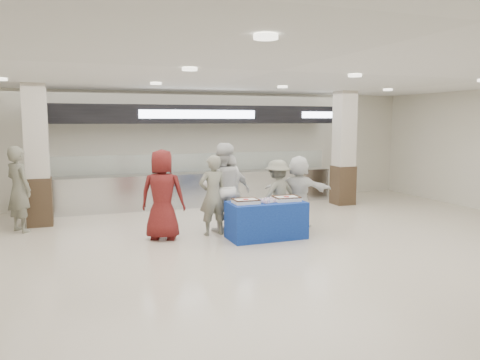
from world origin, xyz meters
name	(u,v)px	position (x,y,z in m)	size (l,w,h in m)	color
ground	(276,258)	(0.00, 0.00, 0.00)	(14.00, 14.00, 0.00)	beige
serving_line	(196,165)	(0.00, 5.40, 1.16)	(8.70, 0.85, 2.80)	silver
column_left	(37,159)	(-4.00, 4.20, 1.53)	(0.55, 0.55, 3.20)	#342517
column_right	(344,151)	(4.00, 4.20, 1.53)	(0.55, 0.55, 3.20)	#342517
display_table	(266,220)	(0.39, 1.33, 0.38)	(1.55, 0.78, 0.75)	navy
sheet_cake_left	(246,201)	(-0.06, 1.32, 0.80)	(0.49, 0.39, 0.10)	white
sheet_cake_right	(286,198)	(0.83, 1.32, 0.80)	(0.54, 0.43, 0.10)	white
cupcake_tray	(268,200)	(0.42, 1.32, 0.78)	(0.50, 0.44, 0.07)	#B2B2B7
civilian_maroon	(162,195)	(-1.60, 1.97, 0.91)	(0.89, 0.58, 1.82)	maroon
soldier_a	(213,195)	(-0.55, 1.97, 0.84)	(0.61, 0.40, 1.67)	slate
chef_tall	(223,187)	(-0.24, 2.24, 0.96)	(0.93, 0.72, 1.91)	white
chef_short	(231,193)	(-0.07, 2.19, 0.83)	(0.98, 0.41, 1.67)	white
soldier_b	(278,195)	(0.95, 2.02, 0.77)	(0.99, 0.57, 1.53)	slate
civilian_white	(298,191)	(1.46, 2.03, 0.81)	(1.50, 0.48, 1.62)	white
soldier_bg	(19,189)	(-4.36, 3.68, 0.92)	(0.67, 0.44, 1.85)	slate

